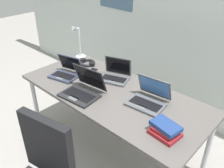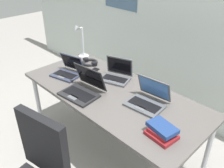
{
  "view_description": "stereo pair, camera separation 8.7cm",
  "coord_description": "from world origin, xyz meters",
  "px_view_note": "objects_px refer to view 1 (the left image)",
  "views": [
    {
      "loc": [
        1.28,
        -1.38,
        1.91
      ],
      "look_at": [
        0.0,
        0.0,
        0.82
      ],
      "focal_mm": 38.8,
      "sensor_mm": 36.0,
      "label": 1
    },
    {
      "loc": [
        1.34,
        -1.31,
        1.91
      ],
      "look_at": [
        0.0,
        0.0,
        0.82
      ],
      "focal_mm": 38.8,
      "sensor_mm": 36.0,
      "label": 2
    }
  ],
  "objects_px": {
    "cell_phone": "(92,71)",
    "headphones": "(87,63)",
    "laptop_back_right": "(148,99)",
    "book_stack": "(165,130)",
    "laptop_front_right": "(115,75)",
    "desk_lamp": "(77,42)",
    "laptop_far_corner": "(82,90)",
    "computer_mouse": "(111,68)",
    "laptop_back_left": "(66,72)"
  },
  "relations": [
    {
      "from": "cell_phone",
      "to": "headphones",
      "type": "relative_size",
      "value": 0.64
    },
    {
      "from": "laptop_back_right",
      "to": "book_stack",
      "type": "height_order",
      "value": "laptop_back_right"
    },
    {
      "from": "laptop_front_right",
      "to": "book_stack",
      "type": "distance_m",
      "value": 0.88
    },
    {
      "from": "desk_lamp",
      "to": "headphones",
      "type": "distance_m",
      "value": 0.27
    },
    {
      "from": "laptop_far_corner",
      "to": "laptop_back_right",
      "type": "relative_size",
      "value": 1.11
    },
    {
      "from": "headphones",
      "to": "book_stack",
      "type": "xyz_separation_m",
      "value": [
        1.27,
        -0.41,
        0.03
      ]
    },
    {
      "from": "laptop_front_right",
      "to": "laptop_back_right",
      "type": "bearing_deg",
      "value": -14.49
    },
    {
      "from": "desk_lamp",
      "to": "laptop_far_corner",
      "type": "height_order",
      "value": "desk_lamp"
    },
    {
      "from": "desk_lamp",
      "to": "computer_mouse",
      "type": "distance_m",
      "value": 0.52
    },
    {
      "from": "laptop_front_right",
      "to": "computer_mouse",
      "type": "xyz_separation_m",
      "value": [
        -0.18,
        0.13,
        -0.03
      ]
    },
    {
      "from": "laptop_front_right",
      "to": "headphones",
      "type": "height_order",
      "value": "laptop_front_right"
    },
    {
      "from": "laptop_back_left",
      "to": "book_stack",
      "type": "xyz_separation_m",
      "value": [
        1.22,
        -0.07,
        0.0
      ]
    },
    {
      "from": "computer_mouse",
      "to": "book_stack",
      "type": "relative_size",
      "value": 0.43
    },
    {
      "from": "laptop_back_right",
      "to": "headphones",
      "type": "bearing_deg",
      "value": 169.81
    },
    {
      "from": "laptop_back_right",
      "to": "book_stack",
      "type": "bearing_deg",
      "value": -37.07
    },
    {
      "from": "headphones",
      "to": "laptop_back_right",
      "type": "bearing_deg",
      "value": -10.19
    },
    {
      "from": "computer_mouse",
      "to": "book_stack",
      "type": "bearing_deg",
      "value": -26.06
    },
    {
      "from": "laptop_far_corner",
      "to": "laptop_back_left",
      "type": "relative_size",
      "value": 1.12
    },
    {
      "from": "laptop_far_corner",
      "to": "laptop_back_right",
      "type": "xyz_separation_m",
      "value": [
        0.51,
        0.28,
        -0.0
      ]
    },
    {
      "from": "laptop_far_corner",
      "to": "cell_phone",
      "type": "xyz_separation_m",
      "value": [
        -0.27,
        0.36,
        -0.04
      ]
    },
    {
      "from": "laptop_back_right",
      "to": "cell_phone",
      "type": "xyz_separation_m",
      "value": [
        -0.78,
        0.07,
        -0.04
      ]
    },
    {
      "from": "laptop_front_right",
      "to": "cell_phone",
      "type": "xyz_separation_m",
      "value": [
        -0.29,
        -0.05,
        -0.04
      ]
    },
    {
      "from": "laptop_back_right",
      "to": "computer_mouse",
      "type": "distance_m",
      "value": 0.72
    },
    {
      "from": "laptop_back_right",
      "to": "computer_mouse",
      "type": "xyz_separation_m",
      "value": [
        -0.67,
        0.25,
        -0.03
      ]
    },
    {
      "from": "desk_lamp",
      "to": "book_stack",
      "type": "distance_m",
      "value": 1.54
    },
    {
      "from": "laptop_far_corner",
      "to": "cell_phone",
      "type": "distance_m",
      "value": 0.45
    },
    {
      "from": "desk_lamp",
      "to": "laptop_far_corner",
      "type": "distance_m",
      "value": 0.82
    },
    {
      "from": "book_stack",
      "to": "cell_phone",
      "type": "bearing_deg",
      "value": 164.14
    },
    {
      "from": "laptop_front_right",
      "to": "computer_mouse",
      "type": "height_order",
      "value": "laptop_front_right"
    },
    {
      "from": "laptop_far_corner",
      "to": "computer_mouse",
      "type": "relative_size",
      "value": 3.79
    },
    {
      "from": "laptop_front_right",
      "to": "headphones",
      "type": "relative_size",
      "value": 1.55
    },
    {
      "from": "computer_mouse",
      "to": "headphones",
      "type": "xyz_separation_m",
      "value": [
        -0.28,
        -0.08,
        -0.0
      ]
    },
    {
      "from": "computer_mouse",
      "to": "cell_phone",
      "type": "bearing_deg",
      "value": -120.75
    },
    {
      "from": "laptop_back_right",
      "to": "laptop_front_right",
      "type": "xyz_separation_m",
      "value": [
        -0.49,
        0.13,
        -0.0
      ]
    },
    {
      "from": "laptop_back_left",
      "to": "cell_phone",
      "type": "relative_size",
      "value": 2.38
    },
    {
      "from": "laptop_back_right",
      "to": "laptop_front_right",
      "type": "relative_size",
      "value": 0.99
    },
    {
      "from": "laptop_far_corner",
      "to": "laptop_back_left",
      "type": "xyz_separation_m",
      "value": [
        -0.39,
        0.12,
        -0.01
      ]
    },
    {
      "from": "cell_phone",
      "to": "laptop_back_left",
      "type": "bearing_deg",
      "value": -130.71
    },
    {
      "from": "computer_mouse",
      "to": "laptop_back_left",
      "type": "bearing_deg",
      "value": -118.46
    },
    {
      "from": "laptop_back_right",
      "to": "computer_mouse",
      "type": "bearing_deg",
      "value": 159.18
    },
    {
      "from": "laptop_back_left",
      "to": "laptop_far_corner",
      "type": "bearing_deg",
      "value": -16.62
    },
    {
      "from": "computer_mouse",
      "to": "headphones",
      "type": "height_order",
      "value": "headphones"
    },
    {
      "from": "cell_phone",
      "to": "book_stack",
      "type": "relative_size",
      "value": 0.6
    },
    {
      "from": "laptop_far_corner",
      "to": "computer_mouse",
      "type": "distance_m",
      "value": 0.56
    },
    {
      "from": "laptop_far_corner",
      "to": "desk_lamp",
      "type": "bearing_deg",
      "value": 142.56
    },
    {
      "from": "computer_mouse",
      "to": "cell_phone",
      "type": "relative_size",
      "value": 0.71
    },
    {
      "from": "desk_lamp",
      "to": "book_stack",
      "type": "bearing_deg",
      "value": -16.84
    },
    {
      "from": "laptop_back_left",
      "to": "laptop_back_right",
      "type": "bearing_deg",
      "value": 10.43
    },
    {
      "from": "desk_lamp",
      "to": "laptop_front_right",
      "type": "distance_m",
      "value": 0.68
    },
    {
      "from": "cell_phone",
      "to": "laptop_back_right",
      "type": "bearing_deg",
      "value": -18.96
    }
  ]
}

